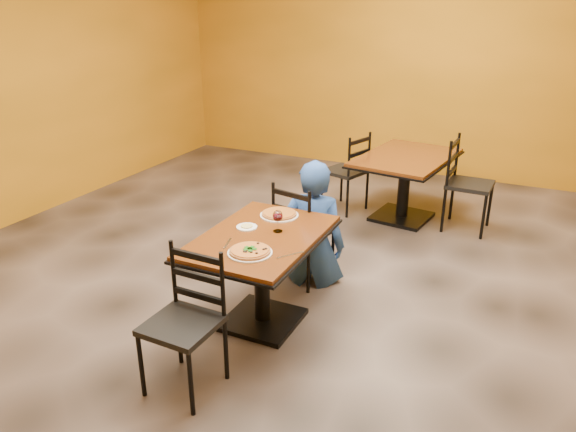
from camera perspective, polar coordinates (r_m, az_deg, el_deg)
The scene contains 18 objects.
floor at distance 4.73m, azimuth 0.17°, elevation -8.10°, with size 7.00×8.00×0.01m, color black.
wall_back at distance 7.95m, azimuth 12.99°, elevation 15.11°, with size 7.00×0.01×3.00m, color #C77E16.
table_main at distance 4.08m, azimuth -2.82°, elevation -4.49°, with size 0.83×1.23×0.75m.
table_second at distance 6.24m, azimuth 12.24°, elevation 4.56°, with size 1.08×1.45×0.75m.
chair_main_near at distance 3.51m, azimuth -11.14°, elevation -11.28°, with size 0.42×0.42×0.94m, color black, non-canonical shape.
chair_main_far at distance 4.77m, azimuth 1.67°, elevation -1.61°, with size 0.42×0.42×0.93m, color black, non-canonical shape.
chair_second_left at distance 6.45m, azimuth 6.04°, elevation 4.69°, with size 0.43×0.43×0.95m, color black, non-canonical shape.
chair_second_right at distance 6.14m, azimuth 18.63°, elevation 3.10°, with size 0.46×0.46×1.01m, color black, non-canonical shape.
diner at distance 4.73m, azimuth 2.72°, elevation -0.60°, with size 0.57×0.38×1.12m, color navy.
plate_main at distance 3.72m, azimuth -4.03°, elevation -3.88°, with size 0.31×0.31×0.01m, color white.
pizza_main at distance 3.71m, azimuth -4.04°, elevation -3.66°, with size 0.28×0.28×0.02m, color maroon.
plate_far at distance 4.34m, azimuth -0.93°, elevation 0.08°, with size 0.31×0.31×0.01m, color white.
pizza_far at distance 4.33m, azimuth -0.93°, elevation 0.28°, with size 0.28×0.28×0.02m, color #B36922.
side_plate at distance 4.13m, azimuth -4.37°, elevation -1.17°, with size 0.16×0.16×0.01m, color white.
dip at distance 4.12m, azimuth -4.37°, elevation -1.05°, with size 0.09×0.09×0.01m, color tan.
wine_glass at distance 4.02m, azimuth -1.09°, elevation -0.45°, with size 0.08×0.08×0.18m, color white, non-canonical shape.
fork at distance 3.87m, azimuth -6.40°, elevation -2.89°, with size 0.01×0.19×0.00m, color silver.
knife at distance 3.68m, azimuth 0.24°, elevation -4.13°, with size 0.01×0.21×0.00m, color silver.
Camera 1 is at (1.74, -3.71, 2.37)m, focal length 33.73 mm.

